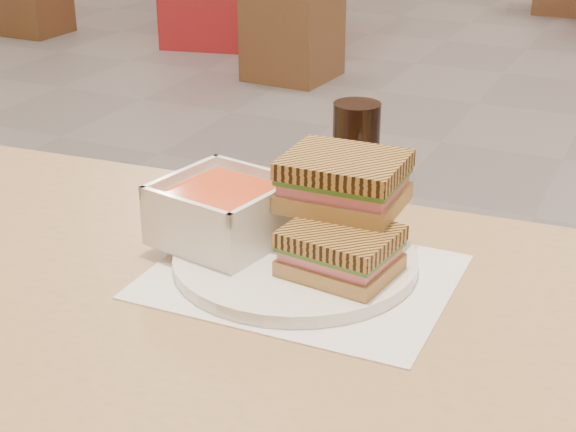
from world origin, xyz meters
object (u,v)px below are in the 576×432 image
at_px(plate, 295,260).
at_px(soup_bowl, 223,214).
at_px(bg_chair_0l, 33,1).
at_px(main_table, 123,382).
at_px(panini_lower, 341,251).
at_px(cola_glass, 356,152).
at_px(bg_chair_0r, 293,34).

distance_m(plate, soup_bowl, 0.10).
distance_m(soup_bowl, bg_chair_0l, 4.96).
height_order(main_table, plate, plate).
height_order(main_table, panini_lower, panini_lower).
bearing_deg(cola_glass, bg_chair_0r, 116.08).
xyz_separation_m(soup_bowl, bg_chair_0l, (-3.38, 3.58, -0.59)).
xyz_separation_m(panini_lower, bg_chair_0l, (-3.53, 3.60, -0.59)).
bearing_deg(bg_chair_0l, main_table, -48.23).
bearing_deg(cola_glass, plate, -87.08).
bearing_deg(soup_bowl, panini_lower, -7.41).
distance_m(soup_bowl, bg_chair_0r, 3.63).
xyz_separation_m(plate, cola_glass, (-0.01, 0.22, 0.06)).
height_order(main_table, soup_bowl, soup_bowl).
xyz_separation_m(plate, panini_lower, (0.06, -0.02, 0.03)).
height_order(plate, bg_chair_0r, plate).
relative_size(main_table, panini_lower, 9.93).
relative_size(soup_bowl, cola_glass, 1.18).
xyz_separation_m(bg_chair_0l, bg_chair_0r, (1.96, -0.29, 0.03)).
bearing_deg(soup_bowl, plate, -0.57).
relative_size(soup_bowl, bg_chair_0r, 0.34).
height_order(cola_glass, bg_chair_0r, cola_glass).
bearing_deg(bg_chair_0r, cola_glass, -63.92).
height_order(soup_bowl, bg_chair_0r, soup_bowl).
relative_size(plate, soup_bowl, 1.76).
bearing_deg(main_table, panini_lower, 29.11).
distance_m(plate, cola_glass, 0.22).
xyz_separation_m(main_table, bg_chair_0l, (-3.32, 3.72, -0.43)).
xyz_separation_m(soup_bowl, panini_lower, (0.15, -0.02, -0.01)).
distance_m(cola_glass, bg_chair_0l, 4.86).
bearing_deg(cola_glass, bg_chair_0l, 135.82).
height_order(soup_bowl, panini_lower, soup_bowl).
distance_m(main_table, soup_bowl, 0.22).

